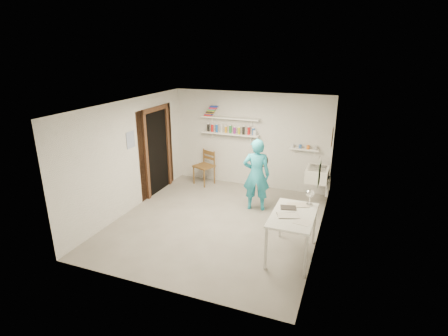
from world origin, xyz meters
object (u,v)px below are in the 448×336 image
(man, at_px, (256,175))
(wooden_chair, at_px, (204,166))
(wall_clock, at_px, (262,161))
(work_table, at_px, (292,235))
(desk_lamp, at_px, (310,193))
(belfast_sink, at_px, (317,174))

(man, height_order, wooden_chair, man)
(wall_clock, bearing_deg, man, -115.16)
(work_table, height_order, desk_lamp, desk_lamp)
(belfast_sink, relative_size, wall_clock, 2.09)
(wooden_chair, height_order, work_table, wooden_chair)
(belfast_sink, xyz_separation_m, wall_clock, (-1.15, -0.58, 0.37))
(belfast_sink, distance_m, wall_clock, 1.34)
(wall_clock, bearing_deg, desk_lamp, -59.35)
(wooden_chair, xyz_separation_m, desk_lamp, (2.96, -2.08, 0.51))
(man, relative_size, desk_lamp, 10.95)
(wall_clock, xyz_separation_m, work_table, (1.04, -1.78, -0.68))
(work_table, bearing_deg, wall_clock, 120.29)
(wooden_chair, distance_m, desk_lamp, 3.66)
(belfast_sink, xyz_separation_m, work_table, (-0.11, -2.36, -0.31))
(belfast_sink, distance_m, desk_lamp, 1.91)
(belfast_sink, height_order, desk_lamp, desk_lamp)
(wall_clock, bearing_deg, wooden_chair, 143.57)
(man, relative_size, work_table, 1.37)
(desk_lamp, bearing_deg, man, 139.44)
(desk_lamp, bearing_deg, wooden_chair, 145.00)
(work_table, bearing_deg, desk_lamp, 67.58)
(belfast_sink, bearing_deg, wooden_chair, 176.29)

